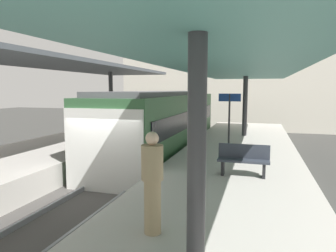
% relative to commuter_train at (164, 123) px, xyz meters
% --- Properties ---
extents(ground_plane, '(80.00, 80.00, 0.00)m').
position_rel_commuter_train_xyz_m(ground_plane, '(0.00, -5.92, -1.73)').
color(ground_plane, '#383835').
extents(platform_left, '(4.40, 28.00, 1.00)m').
position_rel_commuter_train_xyz_m(platform_left, '(-3.80, -5.92, -1.23)').
color(platform_left, '#ADA8A0').
rests_on(platform_left, ground_plane).
extents(platform_right, '(4.40, 28.00, 1.00)m').
position_rel_commuter_train_xyz_m(platform_right, '(3.80, -5.92, -1.23)').
color(platform_right, '#ADA8A0').
rests_on(platform_right, ground_plane).
extents(track_ballast, '(3.20, 28.00, 0.20)m').
position_rel_commuter_train_xyz_m(track_ballast, '(0.00, -5.92, -1.63)').
color(track_ballast, '#423F3D').
rests_on(track_ballast, ground_plane).
extents(rail_near_side, '(0.08, 28.00, 0.14)m').
position_rel_commuter_train_xyz_m(rail_near_side, '(-0.72, -5.92, -1.46)').
color(rail_near_side, slate).
rests_on(rail_near_side, track_ballast).
extents(rail_far_side, '(0.08, 28.00, 0.14)m').
position_rel_commuter_train_xyz_m(rail_far_side, '(0.72, -5.92, -1.46)').
color(rail_far_side, slate).
rests_on(rail_far_side, track_ballast).
extents(commuter_train, '(2.78, 12.57, 3.10)m').
position_rel_commuter_train_xyz_m(commuter_train, '(0.00, 0.00, 0.00)').
color(commuter_train, '#2D5633').
rests_on(commuter_train, track_ballast).
extents(canopy_left, '(4.18, 21.00, 3.55)m').
position_rel_commuter_train_xyz_m(canopy_left, '(-3.80, -4.52, 2.70)').
color(canopy_left, '#333335').
rests_on(canopy_left, platform_left).
extents(canopy_right, '(4.18, 21.00, 3.21)m').
position_rel_commuter_train_xyz_m(canopy_right, '(3.80, -4.52, 2.36)').
color(canopy_right, '#333335').
rests_on(canopy_right, platform_right).
extents(platform_bench, '(1.40, 0.41, 0.86)m').
position_rel_commuter_train_xyz_m(platform_bench, '(4.15, -5.94, -0.26)').
color(platform_bench, black).
rests_on(platform_bench, platform_right).
extents(platform_sign, '(0.90, 0.08, 2.21)m').
position_rel_commuter_train_xyz_m(platform_sign, '(3.33, -1.60, 0.90)').
color(platform_sign, '#262628').
rests_on(platform_sign, platform_right).
extents(passenger_near_bench, '(0.36, 0.36, 1.70)m').
position_rel_commuter_train_xyz_m(passenger_near_bench, '(2.90, -9.94, 0.16)').
color(passenger_near_bench, '#998460').
rests_on(passenger_near_bench, platform_right).
extents(station_building_backdrop, '(18.00, 6.00, 11.00)m').
position_rel_commuter_train_xyz_m(station_building_backdrop, '(1.74, 14.08, 3.77)').
color(station_building_backdrop, beige).
rests_on(station_building_backdrop, ground_plane).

